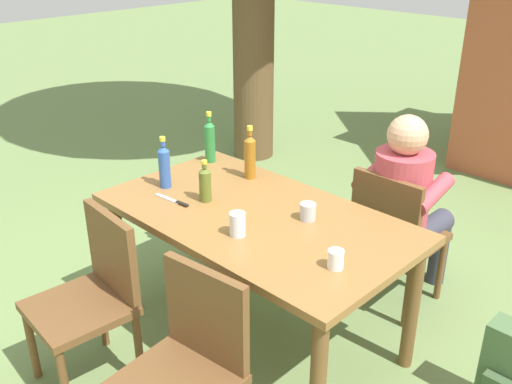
{
  "coord_description": "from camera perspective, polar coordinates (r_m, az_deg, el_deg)",
  "views": [
    {
      "loc": [
        1.81,
        -1.86,
        2.09
      ],
      "look_at": [
        0.0,
        0.0,
        0.88
      ],
      "focal_mm": 40.51,
      "sensor_mm": 36.0,
      "label": 1
    }
  ],
  "objects": [
    {
      "name": "bottle_blue",
      "position": [
        3.2,
        -9.04,
        2.58
      ],
      "size": [
        0.06,
        0.06,
        0.29
      ],
      "color": "#2D56A3",
      "rests_on": "dining_table"
    },
    {
      "name": "cup_white",
      "position": [
        2.47,
        7.87,
        -6.6
      ],
      "size": [
        0.07,
        0.07,
        0.09
      ],
      "primitive_type": "cylinder",
      "color": "white",
      "rests_on": "dining_table"
    },
    {
      "name": "dining_table",
      "position": [
        2.96,
        0.0,
        -3.77
      ],
      "size": [
        1.6,
        0.91,
        0.76
      ],
      "color": "olive",
      "rests_on": "ground_plane"
    },
    {
      "name": "chair_far_right",
      "position": [
        3.39,
        13.43,
        -3.95
      ],
      "size": [
        0.44,
        0.44,
        0.87
      ],
      "color": "brown",
      "rests_on": "ground_plane"
    },
    {
      "name": "cup_glass",
      "position": [
        2.69,
        -1.84,
        -3.19
      ],
      "size": [
        0.08,
        0.08,
        0.11
      ],
      "primitive_type": "cylinder",
      "color": "silver",
      "rests_on": "dining_table"
    },
    {
      "name": "bottle_olive",
      "position": [
        3.02,
        -5.05,
        0.83
      ],
      "size": [
        0.06,
        0.06,
        0.23
      ],
      "color": "#566623",
      "rests_on": "dining_table"
    },
    {
      "name": "ground_plane",
      "position": [
        3.33,
        0.0,
        -13.87
      ],
      "size": [
        24.0,
        24.0,
        0.0
      ],
      "primitive_type": "plane",
      "color": "#6B844C"
    },
    {
      "name": "chair_near_left",
      "position": [
        2.91,
        -15.78,
        -9.47
      ],
      "size": [
        0.48,
        0.48,
        0.87
      ],
      "color": "brown",
      "rests_on": "ground_plane"
    },
    {
      "name": "bottle_amber",
      "position": [
        3.27,
        -0.6,
        3.59
      ],
      "size": [
        0.06,
        0.06,
        0.31
      ],
      "color": "#996019",
      "rests_on": "dining_table"
    },
    {
      "name": "person_in_white_shirt",
      "position": [
        3.4,
        14.67,
        -0.82
      ],
      "size": [
        0.47,
        0.61,
        1.18
      ],
      "color": "#B7424C",
      "rests_on": "ground_plane"
    },
    {
      "name": "bottle_green",
      "position": [
        3.52,
        -4.59,
        5.1
      ],
      "size": [
        0.06,
        0.06,
        0.32
      ],
      "color": "#287A38",
      "rests_on": "dining_table"
    },
    {
      "name": "table_knife",
      "position": [
        3.06,
        -8.1,
        -0.88
      ],
      "size": [
        0.24,
        0.04,
        0.01
      ],
      "color": "silver",
      "rests_on": "dining_table"
    },
    {
      "name": "cup_steel",
      "position": [
        2.85,
        5.14,
        -1.94
      ],
      "size": [
        0.08,
        0.08,
        0.09
      ],
      "primitive_type": "cylinder",
      "color": "#B2B7BC",
      "rests_on": "dining_table"
    },
    {
      "name": "chair_near_right",
      "position": [
        2.43,
        -6.77,
        -16.41
      ],
      "size": [
        0.48,
        0.48,
        0.87
      ],
      "color": "brown",
      "rests_on": "ground_plane"
    }
  ]
}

